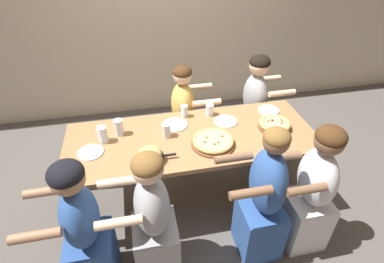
# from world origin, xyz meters

# --- Properties ---
(ground_plane) EXTENTS (18.00, 18.00, 0.00)m
(ground_plane) POSITION_xyz_m (0.00, 0.00, 0.00)
(ground_plane) COLOR #514C47
(ground_plane) RESTS_ON ground
(dining_table) EXTENTS (2.11, 0.82, 0.76)m
(dining_table) POSITION_xyz_m (0.00, 0.00, 0.68)
(dining_table) COLOR #996B42
(dining_table) RESTS_ON ground
(pizza_board_main) EXTENTS (0.36, 0.36, 0.06)m
(pizza_board_main) POSITION_xyz_m (0.14, -0.14, 0.79)
(pizza_board_main) COLOR brown
(pizza_board_main) RESTS_ON dining_table
(pizza_board_second) EXTENTS (0.29, 0.29, 0.07)m
(pizza_board_second) POSITION_xyz_m (0.73, -0.03, 0.80)
(pizza_board_second) COLOR brown
(pizza_board_second) RESTS_ON dining_table
(skillet_bowl) EXTENTS (0.30, 0.21, 0.12)m
(skillet_bowl) POSITION_xyz_m (-0.37, -0.24, 0.81)
(skillet_bowl) COLOR black
(skillet_bowl) RESTS_ON dining_table
(empty_plate_a) EXTENTS (0.20, 0.20, 0.02)m
(empty_plate_a) POSITION_xyz_m (0.80, 0.25, 0.77)
(empty_plate_a) COLOR white
(empty_plate_a) RESTS_ON dining_table
(empty_plate_b) EXTENTS (0.22, 0.22, 0.02)m
(empty_plate_b) POSITION_xyz_m (-0.11, 0.19, 0.77)
(empty_plate_b) COLOR white
(empty_plate_b) RESTS_ON dining_table
(empty_plate_c) EXTENTS (0.20, 0.20, 0.02)m
(empty_plate_c) POSITION_xyz_m (-0.83, -0.05, 0.77)
(empty_plate_c) COLOR white
(empty_plate_c) RESTS_ON dining_table
(empty_plate_d) EXTENTS (0.21, 0.21, 0.02)m
(empty_plate_d) POSITION_xyz_m (0.34, 0.15, 0.77)
(empty_plate_d) COLOR white
(empty_plate_d) RESTS_ON dining_table
(drinking_glass_a) EXTENTS (0.07, 0.07, 0.12)m
(drinking_glass_a) POSITION_xyz_m (-0.21, 0.05, 0.82)
(drinking_glass_a) COLOR silver
(drinking_glass_a) RESTS_ON dining_table
(drinking_glass_b) EXTENTS (0.07, 0.07, 0.14)m
(drinking_glass_b) POSITION_xyz_m (-0.60, 0.16, 0.82)
(drinking_glass_b) COLOR silver
(drinking_glass_b) RESTS_ON dining_table
(drinking_glass_c) EXTENTS (0.06, 0.06, 0.12)m
(drinking_glass_c) POSITION_xyz_m (-0.01, 0.32, 0.82)
(drinking_glass_c) COLOR silver
(drinking_glass_c) RESTS_ON dining_table
(drinking_glass_d) EXTENTS (0.07, 0.07, 0.13)m
(drinking_glass_d) POSITION_xyz_m (0.63, -0.27, 0.82)
(drinking_glass_d) COLOR silver
(drinking_glass_d) RESTS_ON dining_table
(drinking_glass_e) EXTENTS (0.07, 0.07, 0.11)m
(drinking_glass_e) POSITION_xyz_m (0.23, 0.30, 0.81)
(drinking_glass_e) COLOR silver
(drinking_glass_e) RESTS_ON dining_table
(drinking_glass_f) EXTENTS (0.08, 0.08, 0.14)m
(drinking_glass_f) POSITION_xyz_m (-0.73, 0.08, 0.83)
(drinking_glass_f) COLOR silver
(drinking_glass_f) RESTS_ON dining_table
(diner_near_right) EXTENTS (0.51, 0.40, 1.17)m
(diner_near_right) POSITION_xyz_m (0.80, -0.63, 0.54)
(diner_near_right) COLOR silver
(diner_near_right) RESTS_ON ground
(diner_near_midright) EXTENTS (0.51, 0.40, 1.21)m
(diner_near_midright) POSITION_xyz_m (0.41, -0.63, 0.55)
(diner_near_midright) COLOR #2D5193
(diner_near_midright) RESTS_ON ground
(diner_near_midleft) EXTENTS (0.51, 0.40, 1.14)m
(diner_near_midleft) POSITION_xyz_m (-0.41, -0.63, 0.53)
(diner_near_midleft) COLOR #99999E
(diner_near_midleft) RESTS_ON ground
(diner_far_right) EXTENTS (0.51, 0.40, 1.17)m
(diner_far_right) POSITION_xyz_m (0.83, 0.63, 0.55)
(diner_far_right) COLOR #99999E
(diner_far_right) RESTS_ON ground
(diner_far_center) EXTENTS (0.51, 0.40, 1.13)m
(diner_far_center) POSITION_xyz_m (0.04, 0.63, 0.51)
(diner_far_center) COLOR gold
(diner_far_center) RESTS_ON ground
(diner_near_left) EXTENTS (0.51, 0.40, 1.16)m
(diner_near_left) POSITION_xyz_m (-0.87, -0.63, 0.54)
(diner_near_left) COLOR #2D5193
(diner_near_left) RESTS_ON ground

